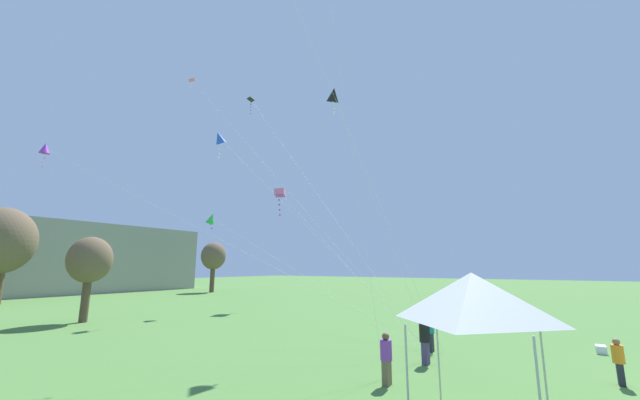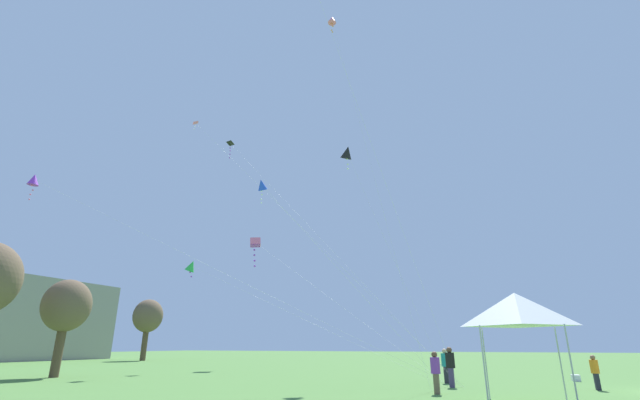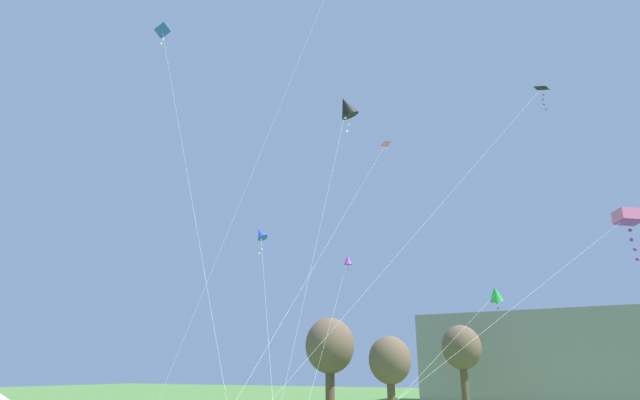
# 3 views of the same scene
# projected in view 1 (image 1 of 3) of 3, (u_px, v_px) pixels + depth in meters

# --- Properties ---
(distant_building) EXTENTS (36.11, 8.63, 10.17)m
(distant_building) POSITION_uv_depth(u_px,v_px,m) (75.00, 258.00, 52.53)
(distant_building) COLOR gray
(distant_building) RESTS_ON ground
(tree_near_right) EXTENTS (3.76, 3.76, 7.59)m
(tree_near_right) POSITION_uv_depth(u_px,v_px,m) (213.00, 257.00, 55.37)
(tree_near_right) COLOR brown
(tree_near_right) RESTS_ON ground
(tree_far_right) EXTENTS (2.97, 2.97, 5.99)m
(tree_far_right) POSITION_uv_depth(u_px,v_px,m) (90.00, 261.00, 25.75)
(tree_far_right) COLOR brown
(tree_far_right) RESTS_ON ground
(tree_far_left) EXTENTS (3.73, 3.73, 7.52)m
(tree_far_left) POSITION_uv_depth(u_px,v_px,m) (1.00, 242.00, 22.15)
(tree_far_left) COLOR brown
(tree_far_left) RESTS_ON ground
(tree_far_centre) EXTENTS (4.07, 4.07, 8.21)m
(tree_far_centre) POSITION_uv_depth(u_px,v_px,m) (5.00, 248.00, 37.59)
(tree_far_centre) COLOR brown
(tree_far_centre) RESTS_ON ground
(festival_tent) EXTENTS (2.82, 2.82, 3.70)m
(festival_tent) POSITION_uv_depth(u_px,v_px,m) (473.00, 297.00, 8.62)
(festival_tent) COLOR #B7B7BC
(festival_tent) RESTS_ON ground
(cooler_box) EXTENTS (0.63, 0.40, 0.33)m
(cooler_box) POSITION_uv_depth(u_px,v_px,m) (601.00, 349.00, 16.07)
(cooler_box) COLOR white
(cooler_box) RESTS_ON ground
(person_purple_shirt) EXTENTS (0.39, 0.39, 1.65)m
(person_purple_shirt) POSITION_uv_depth(u_px,v_px,m) (386.00, 357.00, 11.88)
(person_purple_shirt) COLOR brown
(person_purple_shirt) RESTS_ON ground
(person_black_shirt) EXTENTS (0.43, 0.43, 1.81)m
(person_black_shirt) POSITION_uv_depth(u_px,v_px,m) (425.00, 339.00, 14.39)
(person_black_shirt) COLOR #473860
(person_black_shirt) RESTS_ON ground
(person_teal_shirt) EXTENTS (0.41, 0.41, 1.72)m
(person_teal_shirt) POSITION_uv_depth(u_px,v_px,m) (430.00, 331.00, 16.52)
(person_teal_shirt) COLOR #282833
(person_teal_shirt) RESTS_ON ground
(person_orange_shirt) EXTENTS (0.35, 0.35, 1.48)m
(person_orange_shirt) POSITION_uv_depth(u_px,v_px,m) (619.00, 360.00, 11.81)
(person_orange_shirt) COLOR #282833
(person_orange_shirt) RESTS_ON ground
(kite_pink_delta_1) EXTENTS (0.55, 17.77, 17.98)m
(kite_pink_delta_1) POSITION_uv_depth(u_px,v_px,m) (197.00, 86.00, 26.40)
(kite_pink_delta_1) COLOR silver
(kite_pink_delta_1) RESTS_ON ground
(kite_black_delta_2) EXTENTS (10.53, 21.29, 21.32)m
(kite_black_delta_2) POSITION_uv_depth(u_px,v_px,m) (252.00, 101.00, 37.03)
(kite_black_delta_2) COLOR silver
(kite_black_delta_2) RESTS_ON ground
(kite_blue_diamond_3) EXTENTS (6.85, 8.31, 10.63)m
(kite_blue_diamond_3) POSITION_uv_depth(u_px,v_px,m) (220.00, 138.00, 17.84)
(kite_blue_diamond_3) COLOR silver
(kite_blue_diamond_3) RESTS_ON ground
(kite_pink_box_4) EXTENTS (12.11, 18.96, 11.85)m
(kite_pink_box_4) POSITION_uv_depth(u_px,v_px,m) (280.00, 193.00, 37.23)
(kite_pink_box_4) COLOR silver
(kite_pink_box_4) RESTS_ON ground
(kite_green_diamond_5) EXTENTS (3.61, 19.92, 8.63)m
(kite_green_diamond_5) POSITION_uv_depth(u_px,v_px,m) (212.00, 219.00, 31.34)
(kite_green_diamond_5) COLOR silver
(kite_green_diamond_5) RESTS_ON ground
(kite_purple_diamond_7) EXTENTS (8.86, 24.15, 12.34)m
(kite_purple_diamond_7) POSITION_uv_depth(u_px,v_px,m) (46.00, 149.00, 24.74)
(kite_purple_diamond_7) COLOR silver
(kite_purple_diamond_7) RESTS_ON ground
(kite_black_diamond_8) EXTENTS (1.10, 5.95, 14.92)m
(kite_black_diamond_8) POSITION_uv_depth(u_px,v_px,m) (333.00, 95.00, 22.08)
(kite_black_diamond_8) COLOR silver
(kite_black_diamond_8) RESTS_ON ground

